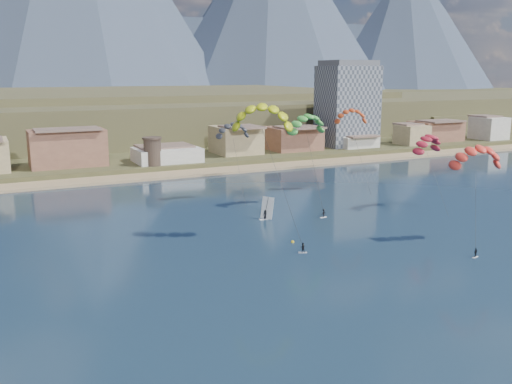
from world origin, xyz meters
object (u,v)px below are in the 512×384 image
watchtower (152,151)px  buoy (293,242)px  kitesurfer_yellow (262,113)px  windsurfer (266,212)px  kitesurfer_green (307,122)px  apartment_tower (347,104)px  kitesurfer_orange (477,153)px

watchtower → buoy: size_ratio=14.30×
watchtower → kitesurfer_yellow: 78.62m
watchtower → buoy: bearing=-88.2°
windsurfer → watchtower: bearing=94.9°
kitesurfer_green → watchtower: bearing=107.4°
watchtower → windsurfer: (5.54, -65.02, -4.91)m
apartment_tower → kitesurfer_yellow: (-81.29, -90.90, 4.85)m
kitesurfer_yellow → windsurfer: kitesurfer_yellow is taller
watchtower → kitesurfer_yellow: (-1.29, -76.90, 16.30)m
watchtower → buoy: 81.76m
kitesurfer_green → kitesurfer_orange: bearing=-70.1°
kitesurfer_orange → windsurfer: kitesurfer_orange is taller
apartment_tower → windsurfer: bearing=-133.3°
apartment_tower → buoy: size_ratio=53.20×
kitesurfer_yellow → kitesurfer_orange: size_ratio=1.36×
apartment_tower → kitesurfer_green: 95.43m
windsurfer → buoy: size_ratio=7.67×
kitesurfer_yellow → kitesurfer_green: size_ratio=1.17×
apartment_tower → kitesurfer_yellow: bearing=-131.8°
apartment_tower → kitesurfer_orange: 119.08m
buoy → watchtower: bearing=91.8°
apartment_tower → watchtower: apartment_tower is taller
watchtower → kitesurfer_green: 63.12m
watchtower → kitesurfer_orange: kitesurfer_orange is taller
buoy → windsurfer: bearing=79.6°
watchtower → windsurfer: size_ratio=1.86×
kitesurfer_yellow → buoy: kitesurfer_yellow is taller
kitesurfer_green → buoy: 33.52m
apartment_tower → buoy: 124.24m
kitesurfer_yellow → buoy: size_ratio=43.02×
kitesurfer_orange → buoy: 35.55m
buoy → apartment_tower: bearing=50.9°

